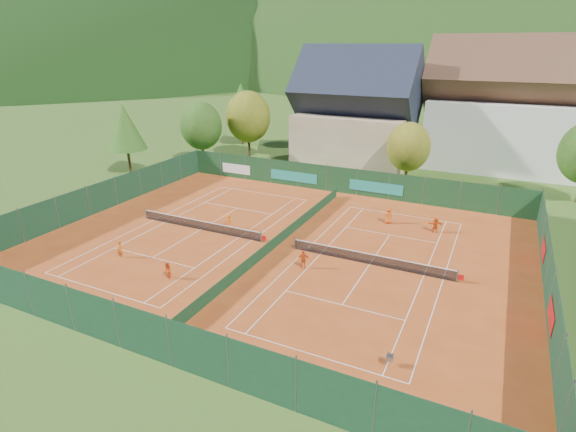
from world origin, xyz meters
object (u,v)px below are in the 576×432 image
at_px(player_left_near, 120,249).
at_px(player_left_mid, 167,271).
at_px(chalet, 356,116).
at_px(ball_hopper, 390,358).
at_px(player_right_near, 303,259).
at_px(player_right_far_a, 388,216).
at_px(hotel_block_a, 509,113).
at_px(player_left_far, 229,221).
at_px(player_right_far_b, 435,225).

xyz_separation_m(player_left_near, player_left_mid, (5.71, -1.13, -0.04)).
height_order(chalet, ball_hopper, chalet).
height_order(player_right_near, player_right_far_a, player_right_far_a).
relative_size(hotel_block_a, player_right_near, 14.35).
height_order(chalet, player_right_far_a, chalet).
xyz_separation_m(hotel_block_a, player_right_near, (-12.41, -38.81, -6.63)).
bearing_deg(player_left_far, player_right_far_a, -148.51).
distance_m(player_left_near, player_left_mid, 5.82).
bearing_deg(ball_hopper, player_left_far, 145.38).
bearing_deg(player_right_far_b, player_left_mid, 27.60).
height_order(hotel_block_a, player_left_near, hotel_block_a).
height_order(chalet, player_right_near, chalet).
bearing_deg(player_right_far_b, hotel_block_a, -118.96).
bearing_deg(ball_hopper, chalet, 110.39).
relative_size(player_left_mid, player_right_far_a, 0.87).
xyz_separation_m(player_left_near, player_left_far, (4.50, 8.93, -0.03)).
height_order(ball_hopper, player_left_near, player_left_near).
xyz_separation_m(ball_hopper, player_right_far_a, (-5.08, 20.07, 0.22)).
bearing_deg(player_left_mid, player_left_far, 133.07).
bearing_deg(player_left_mid, hotel_block_a, 101.41).
relative_size(chalet, player_left_mid, 12.00).
bearing_deg(player_left_near, ball_hopper, -8.32).
distance_m(ball_hopper, player_left_far, 21.91).
xyz_separation_m(chalet, player_left_near, (-7.29, -37.47, -5.91)).
relative_size(ball_hopper, player_left_near, 0.56).
bearing_deg(player_right_near, player_left_near, 171.00).
bearing_deg(player_left_far, ball_hopper, 146.37).
xyz_separation_m(player_left_near, player_right_far_a, (17.44, 16.56, 0.07)).
relative_size(ball_hopper, player_right_near, 0.53).
xyz_separation_m(player_left_far, player_right_far_b, (17.31, 7.32, 0.06)).
bearing_deg(player_right_near, ball_hopper, -70.98).
bearing_deg(ball_hopper, player_left_mid, 171.92).
height_order(player_left_mid, player_right_far_a, player_right_far_a).
height_order(player_right_near, player_right_far_b, player_right_near).
height_order(player_left_far, player_right_far_a, player_right_far_a).
bearing_deg(player_left_near, player_right_far_b, 37.25).
bearing_deg(player_left_mid, player_right_far_a, 92.63).
bearing_deg(player_left_mid, player_left_near, -154.99).
distance_m(ball_hopper, player_right_far_b, 19.78).
distance_m(hotel_block_a, player_left_near, 51.24).
distance_m(player_left_near, player_left_far, 10.00).
bearing_deg(player_right_far_a, player_left_near, 9.43).
xyz_separation_m(player_right_far_a, player_right_far_b, (4.37, -0.30, -0.04)).
xyz_separation_m(hotel_block_a, player_left_mid, (-20.58, -44.60, -6.71)).
bearing_deg(hotel_block_a, player_left_mid, -114.77).
bearing_deg(chalet, player_right_far_a, -64.12).
distance_m(player_left_near, player_right_near, 14.65).
bearing_deg(hotel_block_a, player_right_far_a, -108.21).
bearing_deg(player_left_near, player_right_far_a, 44.06).
bearing_deg(hotel_block_a, chalet, -162.47).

